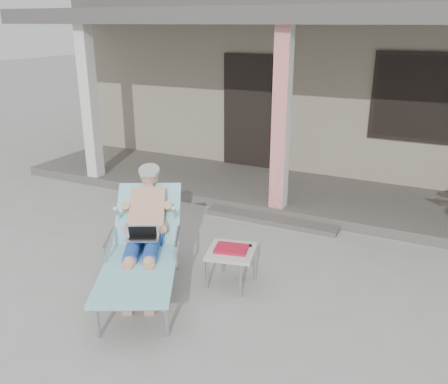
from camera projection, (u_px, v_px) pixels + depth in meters
The scene contains 7 objects.
ground at pixel (214, 279), 5.44m from camera, with size 60.00×60.00×0.00m, color #9E9E99.
house at pixel (347, 76), 10.39m from camera, with size 10.40×5.40×3.30m.
porch_deck at pixel (295, 193), 7.96m from camera, with size 10.00×2.00×0.15m, color #605B56.
porch_overhang at pixel (303, 22), 7.00m from camera, with size 10.00×2.30×2.85m.
porch_step at pixel (271, 220), 7.00m from camera, with size 2.00×0.30×0.07m, color #605B56.
lounger at pixel (143, 219), 5.09m from camera, with size 1.52×2.02×1.28m.
side_table at pixel (231, 253), 5.22m from camera, with size 0.61×0.61×0.46m.
Camera 1 is at (2.18, -4.26, 2.79)m, focal length 38.00 mm.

